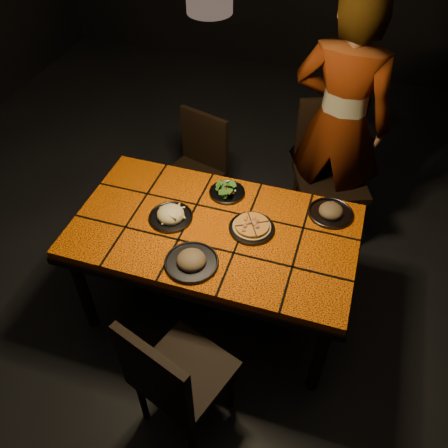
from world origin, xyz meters
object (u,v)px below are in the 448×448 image
(chair_far_left, at_px, (198,163))
(dining_table, at_px, (214,237))
(plate_pizza, at_px, (252,227))
(chair_near, at_px, (172,377))
(chair_far_right, at_px, (329,163))
(plate_pasta, at_px, (171,215))
(diner, at_px, (340,124))

(chair_far_left, bearing_deg, dining_table, -47.64)
(dining_table, bearing_deg, chair_far_left, 116.38)
(chair_far_left, height_order, plate_pizza, chair_far_left)
(chair_near, relative_size, chair_far_right, 0.90)
(dining_table, relative_size, plate_pizza, 5.48)
(chair_near, distance_m, plate_pasta, 0.90)
(chair_far_right, bearing_deg, dining_table, -139.17)
(chair_far_left, height_order, plate_pasta, chair_far_left)
(plate_pizza, bearing_deg, chair_far_left, 128.36)
(chair_far_left, xyz_separation_m, diner, (0.95, 0.18, 0.42))
(diner, bearing_deg, chair_near, 82.34)
(chair_far_left, height_order, diner, diner)
(chair_near, bearing_deg, plate_pasta, -49.48)
(chair_far_right, xyz_separation_m, diner, (0.02, 0.01, 0.32))
(chair_near, height_order, chair_far_right, chair_far_right)
(dining_table, relative_size, chair_near, 1.75)
(chair_near, relative_size, diner, 0.51)
(plate_pizza, relative_size, plate_pasta, 1.16)
(plate_pizza, bearing_deg, chair_near, -99.80)
(chair_far_left, xyz_separation_m, plate_pizza, (0.62, -0.78, 0.27))
(dining_table, relative_size, chair_far_right, 1.56)
(dining_table, bearing_deg, plate_pasta, -179.27)
(dining_table, height_order, plate_pasta, plate_pasta)
(chair_far_left, relative_size, plate_pizza, 2.94)
(plate_pizza, xyz_separation_m, plate_pasta, (-0.47, -0.05, 0.00))
(chair_near, distance_m, diner, 1.93)
(diner, bearing_deg, chair_far_right, 32.40)
(dining_table, bearing_deg, chair_near, -86.06)
(chair_far_right, height_order, plate_pizza, chair_far_right)
(plate_pizza, distance_m, plate_pasta, 0.47)
(plate_pizza, height_order, plate_pasta, plate_pasta)
(chair_far_left, distance_m, plate_pizza, 1.03)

